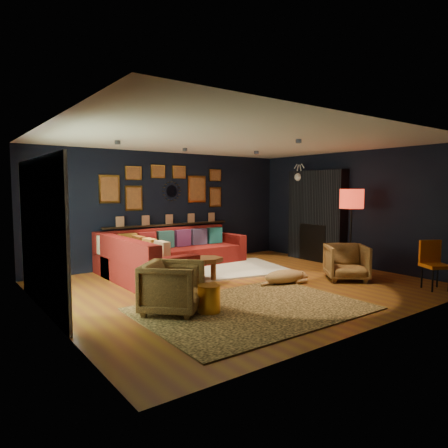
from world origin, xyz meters
TOP-DOWN VIEW (x-y plane):
  - floor at (0.00, 0.00)m, footprint 6.50×6.50m
  - room_walls at (0.00, 0.00)m, footprint 6.50×6.50m
  - sectional at (-0.61, 1.81)m, footprint 3.41×2.69m
  - ledge at (0.00, 2.68)m, footprint 3.20×0.12m
  - gallery_wall at (-0.01, 2.72)m, footprint 3.15×0.04m
  - sunburst_mirror at (0.10, 2.72)m, footprint 0.47×0.16m
  - fireplace at (3.09, 0.90)m, footprint 0.31×1.60m
  - deer_head at (3.14, 1.40)m, footprint 0.50×0.28m
  - sliding_door at (-3.22, 0.60)m, footprint 0.06×2.80m
  - ceiling_spots at (-0.00, 0.80)m, footprint 3.30×2.50m
  - shag_rug at (0.61, 1.30)m, footprint 2.84×2.32m
  - leopard_rug at (-0.76, -1.23)m, footprint 3.23×2.33m
  - coffee_table at (-0.37, 0.72)m, footprint 0.96×0.82m
  - pouf at (-0.78, 1.50)m, footprint 0.50×0.50m
  - armchair_left at (-1.79, -0.68)m, footprint 1.07×1.07m
  - armchair_right at (1.92, -0.86)m, footprint 1.01×1.00m
  - gold_stool at (-1.38, -1.00)m, footprint 0.32×0.32m
  - orange_chair at (2.57, -2.19)m, footprint 0.54×0.54m
  - floor_lamp at (2.50, -0.52)m, footprint 0.48×0.48m
  - dog at (0.71, -0.40)m, footprint 1.19×0.75m

SIDE VIEW (x-z plane):
  - floor at x=0.00m, z-range 0.00..0.00m
  - leopard_rug at x=-0.76m, z-range 0.00..0.02m
  - shag_rug at x=0.61m, z-range 0.00..0.03m
  - dog at x=0.71m, z-range 0.02..0.37m
  - pouf at x=-0.78m, z-range 0.03..0.36m
  - gold_stool at x=-1.38m, z-range 0.00..0.40m
  - sectional at x=-0.61m, z-range -0.11..0.75m
  - coffee_table at x=-0.37m, z-range 0.16..0.57m
  - armchair_right at x=1.92m, z-range 0.00..0.76m
  - armchair_left at x=-1.79m, z-range 0.00..0.80m
  - orange_chair at x=2.57m, z-range 0.07..0.93m
  - ledge at x=0.00m, z-range 0.90..0.94m
  - fireplace at x=3.09m, z-range -0.08..2.12m
  - sliding_door at x=-3.22m, z-range 0.00..2.20m
  - floor_lamp at x=2.50m, z-range 0.60..2.36m
  - room_walls at x=0.00m, z-range -1.66..4.84m
  - sunburst_mirror at x=0.10m, z-range 1.46..1.93m
  - gallery_wall at x=-0.01m, z-range 1.30..2.32m
  - deer_head at x=3.14m, z-range 1.83..2.28m
  - ceiling_spots at x=0.00m, z-range 2.53..2.59m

